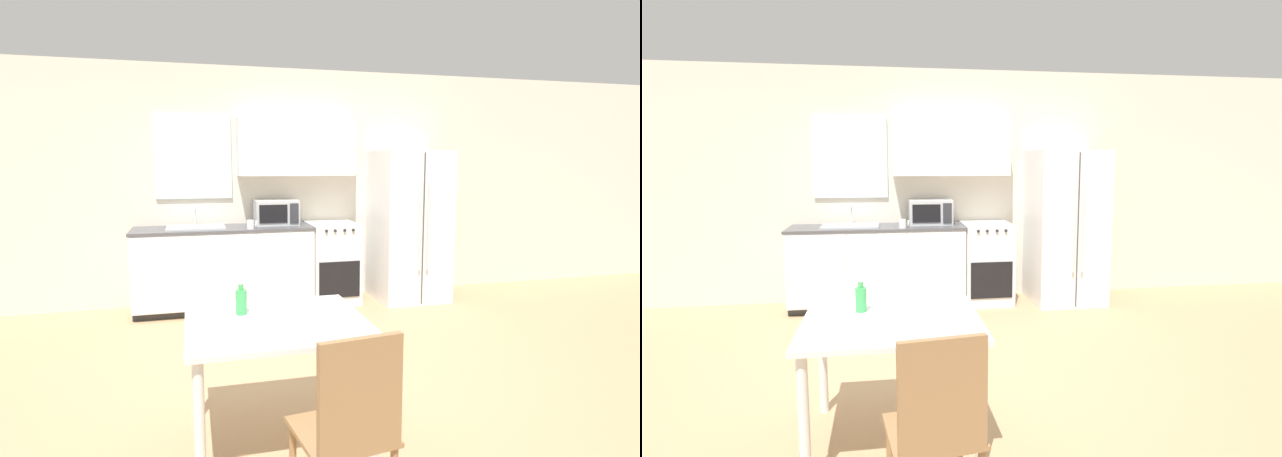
{
  "view_description": "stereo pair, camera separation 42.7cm",
  "coord_description": "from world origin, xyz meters",
  "views": [
    {
      "loc": [
        -0.75,
        -3.62,
        1.61
      ],
      "look_at": [
        0.34,
        0.55,
        1.05
      ],
      "focal_mm": 28.0,
      "sensor_mm": 36.0,
      "label": 1
    },
    {
      "loc": [
        -0.33,
        -3.7,
        1.61
      ],
      "look_at": [
        0.34,
        0.55,
        1.05
      ],
      "focal_mm": 28.0,
      "sensor_mm": 36.0,
      "label": 2
    }
  ],
  "objects": [
    {
      "name": "kitchen_counter",
      "position": [
        -0.41,
        1.89,
        0.46
      ],
      "size": [
        1.94,
        0.64,
        0.92
      ],
      "color": "#333333",
      "rests_on": "ground_plane"
    },
    {
      "name": "wall_back",
      "position": [
        0.04,
        2.21,
        1.41
      ],
      "size": [
        12.0,
        0.38,
        2.7
      ],
      "color": "beige",
      "rests_on": "ground_plane"
    },
    {
      "name": "coffee_mug",
      "position": [
        -0.13,
        1.68,
        0.97
      ],
      "size": [
        0.11,
        0.08,
        0.09
      ],
      "color": "white",
      "rests_on": "kitchen_counter"
    },
    {
      "name": "kitchen_sink",
      "position": [
        -0.7,
        1.9,
        0.93
      ],
      "size": [
        0.62,
        0.43,
        0.22
      ],
      "color": "#B7BABC",
      "rests_on": "kitchen_counter"
    },
    {
      "name": "drink_bottle",
      "position": [
        -0.48,
        -0.74,
        0.81
      ],
      "size": [
        0.07,
        0.07,
        0.2
      ],
      "color": "#3FB259",
      "rests_on": "dining_table"
    },
    {
      "name": "ground_plane",
      "position": [
        0.0,
        0.0,
        0.0
      ],
      "size": [
        12.0,
        12.0,
        0.0
      ],
      "primitive_type": "plane",
      "color": "tan"
    },
    {
      "name": "microwave",
      "position": [
        0.19,
        2.0,
        1.06
      ],
      "size": [
        0.49,
        0.36,
        0.28
      ],
      "color": "#B7BABC",
      "rests_on": "kitchen_counter"
    },
    {
      "name": "dining_table",
      "position": [
        -0.3,
        -0.91,
        0.63
      ],
      "size": [
        1.01,
        0.9,
        0.73
      ],
      "color": "white",
      "rests_on": "ground_plane"
    },
    {
      "name": "oven_range",
      "position": [
        0.84,
        1.9,
        0.46
      ],
      "size": [
        0.55,
        0.63,
        0.93
      ],
      "color": "white",
      "rests_on": "ground_plane"
    },
    {
      "name": "refrigerator",
      "position": [
        1.76,
        1.81,
        0.88
      ],
      "size": [
        0.8,
        0.82,
        1.76
      ],
      "color": "white",
      "rests_on": "ground_plane"
    },
    {
      "name": "dining_chair_near",
      "position": [
        -0.12,
        -1.74,
        0.54
      ],
      "size": [
        0.45,
        0.45,
        0.93
      ],
      "rotation": [
        0.0,
        0.0,
        0.13
      ],
      "color": "#997047",
      "rests_on": "ground_plane"
    }
  ]
}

